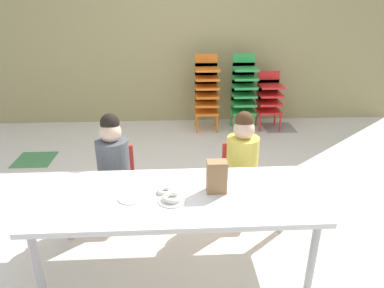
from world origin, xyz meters
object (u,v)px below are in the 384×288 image
(craft_table, at_px, (176,201))
(donut_powdered_on_plate, at_px, (172,197))
(kid_chair_red_stack, at_px, (269,97))
(paper_plate_center_table, at_px, (132,197))
(seated_child_near_camera, at_px, (113,158))
(kid_chair_orange_stack, at_px, (207,89))
(paper_bag_brown, at_px, (217,177))
(donut_powdered_loose, at_px, (165,191))
(kid_chair_green_stack, at_px, (244,89))
(seated_child_middle_seat, at_px, (242,155))
(paper_plate_near_edge, at_px, (172,200))

(craft_table, xyz_separation_m, donut_powdered_on_plate, (-0.03, -0.07, 0.07))
(kid_chair_red_stack, bearing_deg, paper_plate_center_table, -120.88)
(seated_child_near_camera, relative_size, kid_chair_orange_stack, 0.88)
(seated_child_near_camera, relative_size, donut_powdered_on_plate, 7.49)
(paper_bag_brown, bearing_deg, craft_table, -173.95)
(paper_plate_center_table, xyz_separation_m, donut_powdered_loose, (0.21, 0.05, 0.01))
(kid_chair_orange_stack, height_order, kid_chair_green_stack, same)
(seated_child_middle_seat, height_order, paper_plate_center_table, seated_child_middle_seat)
(craft_table, relative_size, seated_child_middle_seat, 1.99)
(paper_plate_near_edge, relative_size, donut_powdered_on_plate, 1.47)
(craft_table, relative_size, kid_chair_orange_stack, 1.75)
(kid_chair_red_stack, relative_size, paper_plate_near_edge, 4.44)
(donut_powdered_on_plate, bearing_deg, paper_bag_brown, 18.79)
(kid_chair_orange_stack, distance_m, donut_powdered_on_plate, 2.80)
(kid_chair_green_stack, relative_size, paper_plate_near_edge, 5.78)
(seated_child_near_camera, xyz_separation_m, paper_bag_brown, (0.77, -0.56, 0.11))
(seated_child_near_camera, relative_size, paper_plate_near_edge, 5.10)
(kid_chair_green_stack, bearing_deg, seated_child_middle_seat, -101.31)
(donut_powdered_on_plate, bearing_deg, kid_chair_green_stack, 70.20)
(kid_chair_green_stack, height_order, donut_powdered_on_plate, kid_chair_green_stack)
(seated_child_middle_seat, relative_size, kid_chair_green_stack, 0.88)
(kid_chair_orange_stack, distance_m, paper_bag_brown, 2.67)
(kid_chair_orange_stack, height_order, donut_powdered_loose, kid_chair_orange_stack)
(paper_plate_near_edge, height_order, paper_plate_center_table, same)
(kid_chair_green_stack, xyz_separation_m, paper_plate_center_table, (-1.25, -2.71, -0.02))
(craft_table, bearing_deg, kid_chair_red_stack, 63.63)
(seated_child_middle_seat, relative_size, kid_chair_orange_stack, 0.88)
(seated_child_middle_seat, xyz_separation_m, paper_bag_brown, (-0.28, -0.56, 0.11))
(kid_chair_green_stack, relative_size, donut_powdered_on_plate, 8.49)
(craft_table, relative_size, paper_bag_brown, 8.28)
(seated_child_near_camera, xyz_separation_m, donut_powdered_loose, (0.43, -0.56, 0.02))
(seated_child_middle_seat, bearing_deg, kid_chair_orange_stack, 92.66)
(seated_child_middle_seat, bearing_deg, donut_powdered_loose, -137.75)
(craft_table, relative_size, paper_plate_center_table, 10.12)
(seated_child_middle_seat, xyz_separation_m, kid_chair_green_stack, (0.42, 2.10, 0.02))
(seated_child_middle_seat, bearing_deg, paper_plate_center_table, -143.70)
(craft_table, bearing_deg, seated_child_near_camera, 130.29)
(craft_table, bearing_deg, donut_powdered_loose, 159.94)
(donut_powdered_on_plate, bearing_deg, paper_plate_near_edge, 90.00)
(seated_child_middle_seat, bearing_deg, paper_plate_near_edge, -130.93)
(kid_chair_green_stack, height_order, paper_plate_center_table, kid_chair_green_stack)
(seated_child_near_camera, bearing_deg, kid_chair_red_stack, 48.84)
(paper_plate_near_edge, bearing_deg, kid_chair_red_stack, 63.75)
(seated_child_middle_seat, distance_m, paper_plate_center_table, 1.04)
(paper_bag_brown, xyz_separation_m, paper_plate_near_edge, (-0.29, -0.10, -0.11))
(kid_chair_orange_stack, relative_size, kid_chair_green_stack, 1.00)
(seated_child_near_camera, relative_size, paper_plate_center_table, 5.10)
(kid_chair_red_stack, height_order, paper_plate_near_edge, kid_chair_red_stack)
(seated_child_near_camera, bearing_deg, donut_powdered_on_plate, -54.49)
(seated_child_middle_seat, height_order, kid_chair_green_stack, kid_chair_green_stack)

